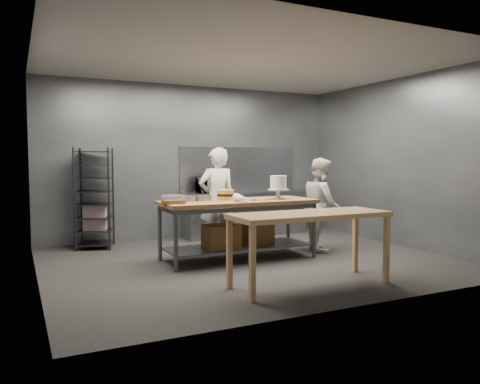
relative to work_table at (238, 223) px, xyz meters
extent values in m
plane|color=black|center=(0.13, -0.17, -0.57)|extent=(6.00, 6.00, 0.00)
cube|color=#4C4F54|center=(0.13, 2.33, 0.93)|extent=(6.00, 0.04, 3.00)
cube|color=#99663D|center=(0.01, -0.01, 0.32)|extent=(2.40, 0.90, 0.06)
cube|color=#47494C|center=(0.01, -0.01, -0.37)|extent=(2.25, 0.75, 0.03)
cylinder|color=#47494C|center=(-1.13, -0.40, -0.14)|extent=(0.06, 0.06, 0.86)
cylinder|color=#47494C|center=(-1.13, 0.38, -0.14)|extent=(0.06, 0.06, 0.86)
cylinder|color=#47494C|center=(1.15, -0.40, -0.14)|extent=(0.06, 0.06, 0.86)
cylinder|color=#47494C|center=(1.15, 0.38, -0.14)|extent=(0.06, 0.06, 0.86)
cube|color=brown|center=(-0.30, -0.05, -0.18)|extent=(0.50, 0.40, 0.35)
cube|color=brown|center=(0.38, 0.09, -0.21)|extent=(0.45, 0.38, 0.30)
cube|color=#9C7240|center=(0.15, -1.74, 0.30)|extent=(2.00, 0.70, 0.06)
cube|color=#9C7240|center=(-0.80, -2.04, -0.15)|extent=(0.06, 0.06, 0.84)
cube|color=#9C7240|center=(-0.80, -1.44, -0.15)|extent=(0.06, 0.06, 0.84)
cube|color=#9C7240|center=(1.10, -2.04, -0.15)|extent=(0.06, 0.06, 0.84)
cube|color=#9C7240|center=(1.10, -1.44, -0.15)|extent=(0.06, 0.06, 0.84)
cube|color=slate|center=(1.13, 2.01, 0.31)|extent=(2.60, 0.60, 0.04)
cube|color=slate|center=(1.13, 2.01, -0.14)|extent=(2.56, 0.56, 0.86)
cube|color=slate|center=(1.13, 2.31, 0.78)|extent=(2.60, 0.02, 0.90)
cube|color=black|center=(-1.85, 1.93, 0.30)|extent=(0.77, 0.80, 1.75)
cube|color=silver|center=(-1.85, 1.93, -0.03)|extent=(0.43, 0.34, 0.45)
imported|color=white|center=(-0.01, 0.80, 0.30)|extent=(0.65, 0.44, 1.75)
imported|color=silver|center=(1.62, 0.07, 0.21)|extent=(0.85, 0.94, 1.57)
imported|color=black|center=(0.39, 2.01, 0.48)|extent=(0.54, 0.37, 0.30)
cylinder|color=#B9AD94|center=(0.67, -0.09, 0.36)|extent=(0.20, 0.20, 0.02)
cylinder|color=#B9AD94|center=(0.67, -0.09, 0.43)|extent=(0.06, 0.06, 0.12)
cylinder|color=#B9AD94|center=(0.67, -0.09, 0.50)|extent=(0.34, 0.34, 0.02)
cylinder|color=white|center=(0.67, -0.09, 0.61)|extent=(0.26, 0.26, 0.21)
cylinder|color=gold|center=(-0.16, 0.11, 0.38)|extent=(0.26, 0.26, 0.06)
cylinder|color=black|center=(-0.16, 0.11, 0.43)|extent=(0.26, 0.26, 0.04)
cylinder|color=gold|center=(-0.16, 0.11, 0.48)|extent=(0.26, 0.26, 0.06)
cylinder|color=gray|center=(-0.74, 0.21, 0.39)|extent=(0.29, 0.29, 0.07)
cylinder|color=gray|center=(-0.50, 0.19, 0.39)|extent=(0.27, 0.27, 0.07)
cylinder|color=gray|center=(-0.98, 0.19, 0.39)|extent=(0.31, 0.31, 0.07)
cylinder|color=gray|center=(-0.98, 0.14, 0.39)|extent=(0.28, 0.28, 0.07)
cone|color=white|center=(-0.08, -0.32, 0.41)|extent=(0.13, 0.38, 0.12)
cube|color=slate|center=(0.38, -0.17, 0.35)|extent=(0.28, 0.02, 0.00)
cube|color=black|center=(0.20, -0.17, 0.36)|extent=(0.09, 0.02, 0.02)
cube|color=brown|center=(-1.07, -0.12, 0.37)|extent=(0.30, 0.20, 0.05)
cube|color=silver|center=(-1.07, -0.12, 0.43)|extent=(0.31, 0.21, 0.06)
cube|color=brown|center=(-1.00, 0.10, 0.37)|extent=(0.30, 0.20, 0.05)
cube|color=silver|center=(-1.00, 0.10, 0.43)|extent=(0.31, 0.21, 0.06)
camera|label=1|loc=(-3.09, -6.48, 0.98)|focal=35.00mm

